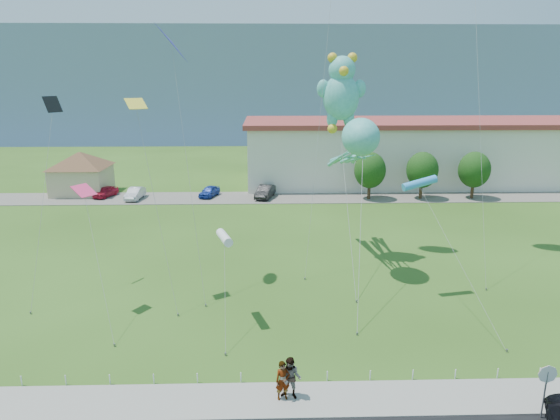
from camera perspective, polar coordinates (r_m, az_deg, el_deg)
The scene contains 25 objects.
ground at distance 25.57m, azimuth 2.71°, elevation -17.32°, with size 160.00×160.00×0.00m, color #2C4B15.
sidewalk at distance 23.27m, azimuth 3.24°, elevation -20.82°, with size 80.00×2.50×0.10m, color gray.
parking_strip at distance 58.20m, azimuth 0.20°, elevation 1.44°, with size 70.00×6.00×0.06m, color #59544C.
hill_ridge at distance 141.57m, azimuth -0.88°, elevation 14.51°, with size 160.00×50.00×25.00m, color gray.
pavilion at distance 64.46m, azimuth -21.80°, elevation 4.41°, with size 9.20×9.20×5.00m.
warehouse at distance 71.82m, azimuth 21.32°, elevation 6.34°, with size 61.00×15.00×8.20m.
stop_sign at distance 23.80m, azimuth 28.19°, elevation -16.67°, with size 0.80×0.07×2.50m.
rope_fence at distance 24.35m, azimuth 2.96°, elevation -18.45°, with size 26.05×0.05×0.50m.
tree_near at distance 57.70m, azimuth 10.24°, elevation 4.49°, with size 3.60×3.60×5.47m.
tree_mid at distance 59.21m, azimuth 15.95°, elevation 4.42°, with size 3.60×3.60×5.47m.
tree_far at distance 61.28m, azimuth 21.33°, elevation 4.31°, with size 3.60×3.60×5.47m.
pedestrian_left at distance 22.71m, azimuth 0.32°, elevation -18.91°, with size 0.65×0.43×1.78m, color gray.
pedestrian_right at distance 22.75m, azimuth 1.26°, elevation -18.66°, with size 0.93×0.72×1.91m, color gray.
parked_car_red at distance 61.77m, azimuth -19.31°, elevation 2.00°, with size 1.46×3.63×1.24m, color #AB152B.
parked_car_silver at distance 59.57m, azimuth -16.23°, elevation 1.83°, with size 1.39×3.99×1.32m, color #B3B3BA.
parked_car_blue at distance 59.01m, azimuth -8.08°, elevation 2.13°, with size 1.46×3.64×1.24m, color #1B3796.
parked_car_black at distance 57.88m, azimuth -1.71°, elevation 2.12°, with size 1.52×4.37×1.44m, color black.
octopus_kite at distance 35.68m, azimuth 8.68°, elevation 7.10°, with size 2.72×16.41×11.04m.
teddy_bear_kite at distance 37.53m, azimuth 7.03°, elevation 13.32°, with size 3.59×9.83×15.34m.
small_kite_white at distance 27.96m, azimuth -6.38°, elevation -3.22°, with size 0.54×5.13×5.44m.
small_kite_yellow at distance 30.92m, azimuth -15.63°, elevation 9.01°, with size 3.10×4.00×12.56m.
small_kite_blue at distance 33.63m, azimuth -12.22°, elevation 17.64°, with size 3.08×5.73×16.44m.
small_kite_cyan at distance 32.00m, azimuth 15.73°, elevation 2.85°, with size 3.11×8.62×7.74m.
small_kite_black at distance 35.14m, azimuth -24.79°, elevation 8.58°, with size 1.29×6.08×12.39m.
small_kite_pink at distance 30.44m, azimuth -21.23°, elevation 0.62°, with size 3.17×5.33×7.78m.
Camera 1 is at (-1.74, -21.55, 13.66)m, focal length 32.00 mm.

